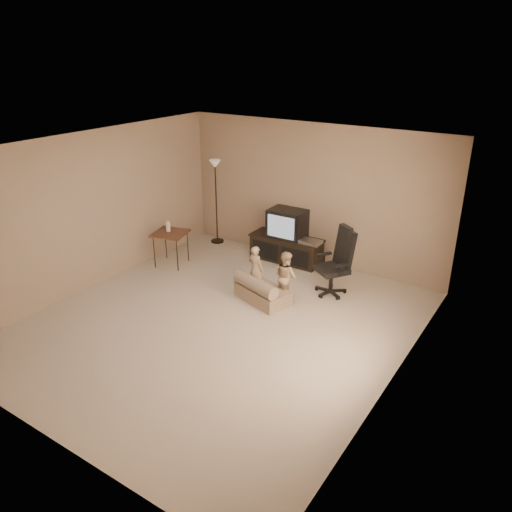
# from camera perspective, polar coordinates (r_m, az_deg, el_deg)

# --- Properties ---
(floor) EXTENTS (5.50, 5.50, 0.00)m
(floor) POSITION_cam_1_polar(r_m,az_deg,el_deg) (7.24, -4.18, -7.72)
(floor) COLOR beige
(floor) RESTS_ON ground
(room_shell) EXTENTS (5.50, 5.50, 5.50)m
(room_shell) POSITION_cam_1_polar(r_m,az_deg,el_deg) (6.59, -4.56, 3.70)
(room_shell) COLOR white
(room_shell) RESTS_ON floor
(tv_stand) EXTENTS (1.37, 0.52, 0.98)m
(tv_stand) POSITION_cam_1_polar(r_m,az_deg,el_deg) (9.10, 3.54, 1.83)
(tv_stand) COLOR black
(tv_stand) RESTS_ON floor
(office_chair) EXTENTS (0.72, 0.72, 1.12)m
(office_chair) POSITION_cam_1_polar(r_m,az_deg,el_deg) (7.99, 9.07, -1.59)
(office_chair) COLOR black
(office_chair) RESTS_ON floor
(side_table) EXTENTS (0.69, 0.69, 0.84)m
(side_table) POSITION_cam_1_polar(r_m,az_deg,el_deg) (8.99, -9.80, 2.57)
(side_table) COLOR brown
(side_table) RESTS_ON floor
(floor_lamp) EXTENTS (0.26, 0.26, 1.67)m
(floor_lamp) POSITION_cam_1_polar(r_m,az_deg,el_deg) (9.78, -4.64, 8.30)
(floor_lamp) COLOR black
(floor_lamp) RESTS_ON floor
(child_sofa) EXTENTS (0.97, 0.73, 0.43)m
(child_sofa) POSITION_cam_1_polar(r_m,az_deg,el_deg) (7.73, 0.56, -4.05)
(child_sofa) COLOR gray
(child_sofa) RESTS_ON floor
(toddler_left) EXTENTS (0.32, 0.25, 0.78)m
(toddler_left) POSITION_cam_1_polar(r_m,az_deg,el_deg) (7.95, -0.02, -1.51)
(toddler_left) COLOR tan
(toddler_left) RESTS_ON floor
(toddler_right) EXTENTS (0.45, 0.35, 0.81)m
(toddler_right) POSITION_cam_1_polar(r_m,az_deg,el_deg) (7.69, 3.42, -2.32)
(toddler_right) COLOR tan
(toddler_right) RESTS_ON floor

